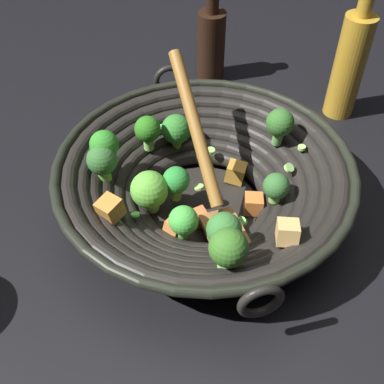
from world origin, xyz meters
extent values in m
plane|color=black|center=(0.00, 0.00, 0.00)|extent=(4.00, 4.00, 0.00)
cylinder|color=black|center=(0.00, 0.00, 0.01)|extent=(0.16, 0.16, 0.01)
torus|color=black|center=(0.00, 0.00, 0.02)|extent=(0.22, 0.22, 0.02)
torus|color=black|center=(0.00, 0.00, 0.03)|extent=(0.25, 0.25, 0.02)
torus|color=black|center=(0.00, 0.00, 0.04)|extent=(0.28, 0.28, 0.02)
torus|color=black|center=(0.00, 0.00, 0.05)|extent=(0.31, 0.31, 0.02)
torus|color=black|center=(0.00, 0.00, 0.06)|extent=(0.34, 0.34, 0.02)
torus|color=black|center=(0.00, 0.00, 0.07)|extent=(0.37, 0.37, 0.02)
torus|color=black|center=(0.00, 0.00, 0.08)|extent=(0.40, 0.40, 0.02)
torus|color=black|center=(0.00, 0.00, 0.09)|extent=(0.42, 0.42, 0.01)
torus|color=black|center=(0.12, 0.19, 0.09)|extent=(0.05, 0.04, 0.05)
torus|color=black|center=(-0.12, -0.19, 0.09)|extent=(0.05, 0.04, 0.05)
cylinder|color=#668F48|center=(0.06, 0.09, 0.05)|extent=(0.03, 0.03, 0.02)
sphere|color=#326D2F|center=(0.06, 0.09, 0.08)|extent=(0.04, 0.04, 0.04)
cylinder|color=#76B348|center=(0.10, -0.11, 0.07)|extent=(0.02, 0.02, 0.02)
sphere|color=#2E5F29|center=(0.10, -0.11, 0.09)|extent=(0.04, 0.04, 0.04)
cylinder|color=#6DAA4E|center=(0.10, 0.13, 0.08)|extent=(0.03, 0.03, 0.03)
sphere|color=#336822|center=(0.10, 0.13, 0.11)|extent=(0.05, 0.05, 0.05)
cylinder|color=#79B551|center=(-0.05, 0.09, 0.05)|extent=(0.02, 0.02, 0.01)
sphere|color=#2F622C|center=(-0.05, 0.09, 0.07)|extent=(0.04, 0.04, 0.04)
cylinder|color=#5AA43B|center=(0.07, 0.03, 0.03)|extent=(0.03, 0.03, 0.02)
sphere|color=green|center=(0.07, 0.03, 0.06)|extent=(0.04, 0.04, 0.04)
cylinder|color=#89BE4A|center=(0.08, -0.12, 0.08)|extent=(0.02, 0.02, 0.02)
sphere|color=#2B7D24|center=(0.08, -0.12, 0.11)|extent=(0.04, 0.04, 0.04)
cylinder|color=#559548|center=(0.07, -0.04, 0.03)|extent=(0.03, 0.03, 0.02)
sphere|color=#58A235|center=(0.07, -0.04, 0.06)|extent=(0.05, 0.05, 0.05)
cylinder|color=#7EC256|center=(0.00, -0.12, 0.06)|extent=(0.02, 0.02, 0.02)
sphere|color=#266A19|center=(0.00, -0.12, 0.09)|extent=(0.04, 0.04, 0.04)
cylinder|color=#82C254|center=(0.03, -0.03, 0.04)|extent=(0.02, 0.02, 0.02)
sphere|color=#278032|center=(0.03, -0.03, 0.06)|extent=(0.04, 0.04, 0.04)
cylinder|color=#569047|center=(-0.13, 0.03, 0.07)|extent=(0.02, 0.02, 0.02)
sphere|color=#2E5F25|center=(-0.13, 0.03, 0.10)|extent=(0.04, 0.04, 0.04)
cylinder|color=#599A3C|center=(-0.04, -0.10, 0.04)|extent=(0.02, 0.02, 0.02)
sphere|color=#2E772B|center=(-0.04, -0.10, 0.07)|extent=(0.05, 0.05, 0.05)
cube|color=#C86433|center=(0.03, 0.02, 0.02)|extent=(0.03, 0.03, 0.02)
cube|color=#E7B265|center=(0.02, 0.15, 0.09)|extent=(0.04, 0.04, 0.03)
cube|color=#C68932|center=(-0.07, 0.00, 0.03)|extent=(0.04, 0.04, 0.03)
cube|color=#E68845|center=(0.07, 0.01, 0.03)|extent=(0.03, 0.03, 0.03)
cube|color=#BD7931|center=(0.14, -0.04, 0.08)|extent=(0.03, 0.03, 0.03)
cube|color=orange|center=(-0.04, 0.06, 0.02)|extent=(0.04, 0.04, 0.03)
cylinder|color=#99D166|center=(0.01, 0.00, 0.05)|extent=(0.02, 0.02, 0.01)
cylinder|color=#99D166|center=(-0.10, 0.08, 0.07)|extent=(0.02, 0.02, 0.01)
cylinder|color=#6BC651|center=(-0.07, -0.10, 0.06)|extent=(0.02, 0.02, 0.01)
cylinder|color=#6BC651|center=(0.00, 0.07, 0.03)|extent=(0.02, 0.02, 0.01)
cylinder|color=#99D166|center=(-0.15, 0.00, 0.08)|extent=(0.02, 0.02, 0.01)
cylinder|color=#6BC651|center=(-0.04, -0.13, 0.07)|extent=(0.02, 0.02, 0.01)
cylinder|color=#99D166|center=(-0.07, -0.05, 0.05)|extent=(0.02, 0.02, 0.01)
cylinder|color=#6BC651|center=(0.11, -0.03, 0.05)|extent=(0.02, 0.02, 0.01)
cylinder|color=#99D166|center=(-0.14, 0.07, 0.08)|extent=(0.01, 0.01, 0.01)
cube|color=brown|center=(0.04, 0.07, 0.04)|extent=(0.08, 0.09, 0.01)
cylinder|color=brown|center=(-0.02, -0.03, 0.13)|extent=(0.10, 0.18, 0.15)
cylinder|color=black|center=(-0.28, -0.24, 0.07)|extent=(0.05, 0.05, 0.14)
cylinder|color=black|center=(-0.28, -0.24, 0.15)|extent=(0.02, 0.02, 0.03)
cylinder|color=#AD7F23|center=(-0.35, 0.01, 0.09)|extent=(0.05, 0.05, 0.19)
cylinder|color=#AD7F23|center=(-0.35, 0.01, 0.21)|extent=(0.02, 0.02, 0.05)
camera|label=1|loc=(0.36, 0.32, 0.54)|focal=44.70mm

